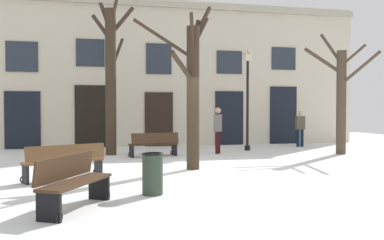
{
  "coord_description": "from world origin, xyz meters",
  "views": [
    {
      "loc": [
        -2.77,
        -10.72,
        1.67
      ],
      "look_at": [
        0.0,
        1.5,
        1.32
      ],
      "focal_mm": 38.75,
      "sensor_mm": 36.0,
      "label": 1
    }
  ],
  "objects_px": {
    "litter_bin": "(153,173)",
    "person_near_bench": "(218,128)",
    "tree_foreground": "(111,74)",
    "bench_near_center_tree": "(73,181)",
    "streetlamp": "(248,89)",
    "bench_by_litter_bin": "(154,144)",
    "bench_facing_shops": "(65,161)",
    "person_by_shop_door": "(300,127)",
    "tree_right_of_center": "(341,96)",
    "tree_center": "(193,87)"
  },
  "relations": [
    {
      "from": "bench_facing_shops",
      "to": "tree_center",
      "type": "bearing_deg",
      "value": 173.65
    },
    {
      "from": "tree_foreground",
      "to": "streetlamp",
      "type": "bearing_deg",
      "value": 3.92
    },
    {
      "from": "tree_foreground",
      "to": "bench_facing_shops",
      "type": "distance_m",
      "value": 5.88
    },
    {
      "from": "bench_facing_shops",
      "to": "person_by_shop_door",
      "type": "xyz_separation_m",
      "value": [
        9.35,
        6.53,
        0.42
      ]
    },
    {
      "from": "person_near_bench",
      "to": "bench_facing_shops",
      "type": "bearing_deg",
      "value": 164.5
    },
    {
      "from": "streetlamp",
      "to": "bench_near_center_tree",
      "type": "relative_size",
      "value": 2.32
    },
    {
      "from": "bench_by_litter_bin",
      "to": "bench_facing_shops",
      "type": "distance_m",
      "value": 5.02
    },
    {
      "from": "tree_right_of_center",
      "to": "tree_center",
      "type": "relative_size",
      "value": 0.95
    },
    {
      "from": "tree_center",
      "to": "bench_facing_shops",
      "type": "xyz_separation_m",
      "value": [
        -3.29,
        -1.07,
        -1.8
      ]
    },
    {
      "from": "person_by_shop_door",
      "to": "tree_right_of_center",
      "type": "bearing_deg",
      "value": -83.68
    },
    {
      "from": "streetlamp",
      "to": "litter_bin",
      "type": "bearing_deg",
      "value": -122.12
    },
    {
      "from": "person_near_bench",
      "to": "tree_foreground",
      "type": "bearing_deg",
      "value": 114.55
    },
    {
      "from": "streetlamp",
      "to": "bench_facing_shops",
      "type": "height_order",
      "value": "streetlamp"
    },
    {
      "from": "tree_right_of_center",
      "to": "bench_near_center_tree",
      "type": "bearing_deg",
      "value": -144.38
    },
    {
      "from": "streetlamp",
      "to": "bench_facing_shops",
      "type": "xyz_separation_m",
      "value": [
        -6.56,
        -5.56,
        -1.98
      ]
    },
    {
      "from": "tree_foreground",
      "to": "bench_near_center_tree",
      "type": "relative_size",
      "value": 3.4
    },
    {
      "from": "tree_foreground",
      "to": "streetlamp",
      "type": "relative_size",
      "value": 1.46
    },
    {
      "from": "bench_facing_shops",
      "to": "bench_near_center_tree",
      "type": "xyz_separation_m",
      "value": [
        0.36,
        -2.94,
        0.02
      ]
    },
    {
      "from": "streetlamp",
      "to": "person_near_bench",
      "type": "xyz_separation_m",
      "value": [
        -1.48,
        -0.85,
        -1.48
      ]
    },
    {
      "from": "tree_foreground",
      "to": "litter_bin",
      "type": "xyz_separation_m",
      "value": [
        0.57,
        -7.24,
        -2.51
      ]
    },
    {
      "from": "tree_foreground",
      "to": "bench_by_litter_bin",
      "type": "height_order",
      "value": "tree_foreground"
    },
    {
      "from": "litter_bin",
      "to": "person_near_bench",
      "type": "xyz_separation_m",
      "value": [
        3.3,
        6.76,
        0.54
      ]
    },
    {
      "from": "litter_bin",
      "to": "person_by_shop_door",
      "type": "height_order",
      "value": "person_by_shop_door"
    },
    {
      "from": "bench_near_center_tree",
      "to": "person_by_shop_door",
      "type": "height_order",
      "value": "person_by_shop_door"
    },
    {
      "from": "tree_right_of_center",
      "to": "person_by_shop_door",
      "type": "distance_m",
      "value": 3.24
    },
    {
      "from": "tree_right_of_center",
      "to": "bench_facing_shops",
      "type": "distance_m",
      "value": 10.2
    },
    {
      "from": "streetlamp",
      "to": "bench_near_center_tree",
      "type": "xyz_separation_m",
      "value": [
        -6.2,
        -8.5,
        -1.96
      ]
    },
    {
      "from": "bench_by_litter_bin",
      "to": "tree_right_of_center",
      "type": "bearing_deg",
      "value": 163.19
    },
    {
      "from": "tree_right_of_center",
      "to": "bench_near_center_tree",
      "type": "relative_size",
      "value": 2.61
    },
    {
      "from": "bench_facing_shops",
      "to": "streetlamp",
      "type": "bearing_deg",
      "value": -164.02
    },
    {
      "from": "tree_center",
      "to": "litter_bin",
      "type": "height_order",
      "value": "tree_center"
    },
    {
      "from": "bench_facing_shops",
      "to": "person_by_shop_door",
      "type": "relative_size",
      "value": 1.18
    },
    {
      "from": "bench_near_center_tree",
      "to": "bench_facing_shops",
      "type": "bearing_deg",
      "value": 34.61
    },
    {
      "from": "tree_foreground",
      "to": "tree_right_of_center",
      "type": "relative_size",
      "value": 1.3
    },
    {
      "from": "tree_right_of_center",
      "to": "bench_by_litter_bin",
      "type": "height_order",
      "value": "tree_right_of_center"
    },
    {
      "from": "bench_facing_shops",
      "to": "tree_right_of_center",
      "type": "bearing_deg",
      "value": 176.34
    },
    {
      "from": "streetlamp",
      "to": "tree_center",
      "type": "bearing_deg",
      "value": -126.03
    },
    {
      "from": "streetlamp",
      "to": "person_near_bench",
      "type": "height_order",
      "value": "streetlamp"
    },
    {
      "from": "tree_center",
      "to": "bench_facing_shops",
      "type": "height_order",
      "value": "tree_center"
    },
    {
      "from": "tree_right_of_center",
      "to": "bench_by_litter_bin",
      "type": "bearing_deg",
      "value": 173.98
    },
    {
      "from": "tree_center",
      "to": "person_by_shop_door",
      "type": "bearing_deg",
      "value": 42.05
    },
    {
      "from": "tree_center",
      "to": "streetlamp",
      "type": "bearing_deg",
      "value": 53.97
    },
    {
      "from": "bench_by_litter_bin",
      "to": "person_by_shop_door",
      "type": "distance_m",
      "value": 7.09
    },
    {
      "from": "tree_foreground",
      "to": "streetlamp",
      "type": "xyz_separation_m",
      "value": [
        5.34,
        0.37,
        -0.49
      ]
    },
    {
      "from": "bench_near_center_tree",
      "to": "person_by_shop_door",
      "type": "relative_size",
      "value": 1.09
    },
    {
      "from": "bench_facing_shops",
      "to": "litter_bin",
      "type": "bearing_deg",
      "value": 106.89
    },
    {
      "from": "litter_bin",
      "to": "bench_near_center_tree",
      "type": "xyz_separation_m",
      "value": [
        -1.43,
        -0.89,
        0.06
      ]
    },
    {
      "from": "tree_right_of_center",
      "to": "bench_facing_shops",
      "type": "relative_size",
      "value": 2.4
    },
    {
      "from": "tree_center",
      "to": "litter_bin",
      "type": "xyz_separation_m",
      "value": [
        -1.5,
        -3.11,
        -1.84
      ]
    },
    {
      "from": "tree_right_of_center",
      "to": "bench_by_litter_bin",
      "type": "distance_m",
      "value": 7.01
    }
  ]
}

